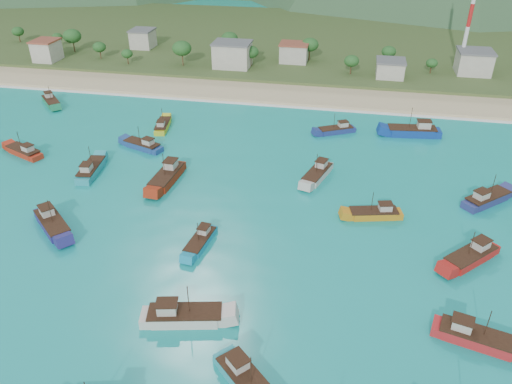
% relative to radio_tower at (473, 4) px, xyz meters
% --- Properties ---
extents(ground, '(600.00, 600.00, 0.00)m').
position_rel_radio_tower_xyz_m(ground, '(-44.64, -108.00, -21.69)').
color(ground, '#0C8E7C').
rests_on(ground, ground).
extents(beach, '(400.00, 18.00, 1.20)m').
position_rel_radio_tower_xyz_m(beach, '(-44.64, -29.00, -21.69)').
color(beach, beige).
rests_on(beach, ground).
extents(land, '(400.00, 110.00, 2.40)m').
position_rel_radio_tower_xyz_m(land, '(-44.64, 32.00, -21.69)').
color(land, '#385123').
rests_on(land, ground).
extents(surf_line, '(400.00, 2.50, 0.08)m').
position_rel_radio_tower_xyz_m(surf_line, '(-44.64, -38.50, -21.69)').
color(surf_line, white).
rests_on(surf_line, ground).
extents(village, '(213.10, 29.87, 7.48)m').
position_rel_radio_tower_xyz_m(village, '(-33.99, -6.11, -16.99)').
color(village, beige).
rests_on(village, ground).
extents(vegetation, '(277.33, 25.40, 8.30)m').
position_rel_radio_tower_xyz_m(vegetation, '(-52.44, -4.53, -16.65)').
color(vegetation, '#235623').
rests_on(vegetation, ground).
extents(radio_tower, '(1.20, 1.20, 40.19)m').
position_rel_radio_tower_xyz_m(radio_tower, '(0.00, 0.00, 0.00)').
color(radio_tower, red).
rests_on(radio_tower, ground).
extents(boat_1, '(3.72, 9.03, 5.18)m').
position_rel_radio_tower_xyz_m(boat_1, '(-55.83, -103.54, -21.14)').
color(boat_1, '#138BB3').
rests_on(boat_1, ground).
extents(boat_2, '(6.08, 10.87, 6.16)m').
position_rel_radio_tower_xyz_m(boat_2, '(-38.72, -76.96, -20.97)').
color(boat_2, beige).
rests_on(boat_2, ground).
extents(boat_3, '(4.17, 9.49, 5.42)m').
position_rel_radio_tower_xyz_m(boat_3, '(-78.67, -59.32, -21.10)').
color(boat_3, gold).
rests_on(boat_3, ground).
extents(boat_10, '(13.01, 5.09, 7.49)m').
position_rel_radio_tower_xyz_m(boat_10, '(-17.97, -51.72, -20.72)').
color(boat_10, navy).
rests_on(boat_10, ground).
extents(boat_11, '(10.49, 9.97, 6.61)m').
position_rel_radio_tower_xyz_m(boat_11, '(-82.58, -103.88, -20.89)').
color(boat_11, navy).
rests_on(boat_11, ground).
extents(boat_14, '(10.23, 6.08, 5.81)m').
position_rel_radio_tower_xyz_m(boat_14, '(-79.16, -71.04, -21.03)').
color(boat_14, navy).
rests_on(boat_14, ground).
extents(boat_17, '(8.98, 9.26, 5.89)m').
position_rel_radio_tower_xyz_m(boat_17, '(-114.78, -49.55, -21.02)').
color(boat_17, '#187C4D').
rests_on(boat_17, ground).
extents(boat_19, '(4.34, 10.78, 6.19)m').
position_rel_radio_tower_xyz_m(boat_19, '(-85.28, -84.13, -20.96)').
color(boat_19, teal).
rests_on(boat_19, ground).
extents(boat_21, '(4.36, 12.17, 7.06)m').
position_rel_radio_tower_xyz_m(boat_21, '(-68.55, -84.25, -20.80)').
color(boat_21, '#9A2710').
rests_on(boat_21, ground).
extents(boat_22, '(9.91, 9.91, 6.39)m').
position_rel_radio_tower_xyz_m(boat_22, '(-12.37, -99.45, -20.92)').
color(boat_22, red).
rests_on(boat_22, ground).
extents(boat_23, '(9.50, 6.72, 5.48)m').
position_rel_radio_tower_xyz_m(boat_23, '(-36.16, -53.68, -21.09)').
color(boat_23, navy).
rests_on(boat_23, ground).
extents(boat_24, '(11.08, 5.76, 6.28)m').
position_rel_radio_tower_xyz_m(boat_24, '(-14.69, -117.03, -20.94)').
color(boat_24, red).
rests_on(boat_24, ground).
extents(boat_26, '(11.71, 5.62, 6.66)m').
position_rel_radio_tower_xyz_m(boat_26, '(-53.15, -120.71, -20.88)').
color(boat_26, beige).
rests_on(boat_26, ground).
extents(boat_27, '(10.24, 6.57, 5.84)m').
position_rel_radio_tower_xyz_m(boat_27, '(-103.96, -79.15, -21.02)').
color(boat_27, '#AA2915').
rests_on(boat_27, ground).
extents(boat_28, '(9.96, 4.96, 5.65)m').
position_rel_radio_tower_xyz_m(boat_28, '(-27.29, -89.65, -21.06)').
color(boat_28, '#C67B17').
rests_on(boat_28, ground).
extents(boat_29, '(9.80, 9.53, 6.23)m').
position_rel_radio_tower_xyz_m(boat_29, '(-42.46, -129.38, -20.95)').
color(boat_29, teal).
rests_on(boat_29, ground).
extents(boat_31, '(10.07, 9.47, 6.31)m').
position_rel_radio_tower_xyz_m(boat_31, '(-6.50, -80.69, -20.94)').
color(boat_31, navy).
rests_on(boat_31, ground).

